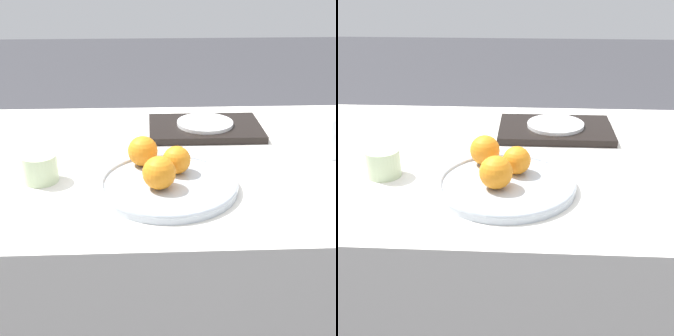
{
  "view_description": "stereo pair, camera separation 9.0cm",
  "coord_description": "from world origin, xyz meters",
  "views": [
    {
      "loc": [
        0.14,
        -1.08,
        1.17
      ],
      "look_at": [
        0.18,
        -0.17,
        0.75
      ],
      "focal_mm": 50.0,
      "sensor_mm": 36.0,
      "label": 1
    },
    {
      "loc": [
        0.23,
        -1.08,
        1.17
      ],
      "look_at": [
        0.18,
        -0.17,
        0.75
      ],
      "focal_mm": 50.0,
      "sensor_mm": 36.0,
      "label": 2
    }
  ],
  "objects": [
    {
      "name": "orange_2",
      "position": [
        0.13,
        -0.08,
        0.75
      ],
      "size": [
        0.07,
        0.07,
        0.07
      ],
      "color": "orange",
      "rests_on": "fruit_platter"
    },
    {
      "name": "orange_1",
      "position": [
        0.16,
        -0.2,
        0.75
      ],
      "size": [
        0.07,
        0.07,
        0.07
      ],
      "color": "orange",
      "rests_on": "fruit_platter"
    },
    {
      "name": "table",
      "position": [
        0.0,
        0.0,
        0.35
      ],
      "size": [
        1.56,
        0.82,
        0.7
      ],
      "color": "silver",
      "rests_on": "ground_plane"
    },
    {
      "name": "water_glass",
      "position": [
        0.6,
        -0.01,
        0.76
      ],
      "size": [
        0.07,
        0.07,
        0.1
      ],
      "color": "silver",
      "rests_on": "table"
    },
    {
      "name": "cup_2",
      "position": [
        -0.1,
        -0.12,
        0.73
      ],
      "size": [
        0.08,
        0.08,
        0.06
      ],
      "color": "#B7CC9E",
      "rests_on": "table"
    },
    {
      "name": "fruit_platter",
      "position": [
        0.18,
        -0.17,
        0.71
      ],
      "size": [
        0.31,
        0.31,
        0.02
      ],
      "color": "#B2BCC6",
      "rests_on": "table"
    },
    {
      "name": "serving_tray",
      "position": [
        0.3,
        0.18,
        0.71
      ],
      "size": [
        0.32,
        0.21,
        0.02
      ],
      "color": "black",
      "rests_on": "table"
    },
    {
      "name": "side_plate",
      "position": [
        0.3,
        0.18,
        0.73
      ],
      "size": [
        0.16,
        0.16,
        0.01
      ],
      "color": "white",
      "rests_on": "serving_tray"
    },
    {
      "name": "orange_0",
      "position": [
        0.2,
        -0.13,
        0.75
      ],
      "size": [
        0.06,
        0.06,
        0.06
      ],
      "color": "orange",
      "rests_on": "fruit_platter"
    }
  ]
}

